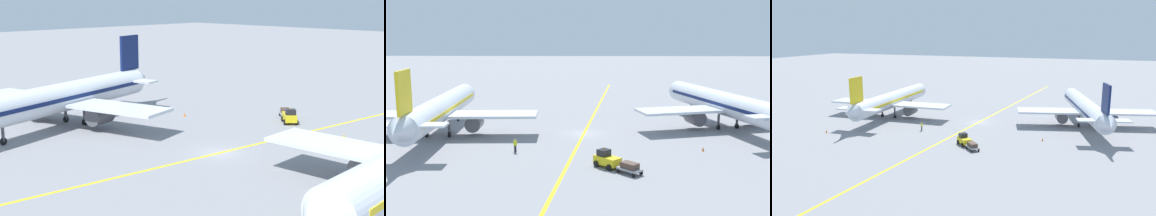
# 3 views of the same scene
# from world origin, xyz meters

# --- Properties ---
(ground_plane) EXTENTS (400.00, 400.00, 0.00)m
(ground_plane) POSITION_xyz_m (0.00, 0.00, 0.00)
(ground_plane) COLOR gray
(apron_yellow_centreline) EXTENTS (13.84, 119.29, 0.01)m
(apron_yellow_centreline) POSITION_xyz_m (0.00, 0.00, 0.00)
(apron_yellow_centreline) COLOR yellow
(apron_yellow_centreline) RESTS_ON ground
(airplane_adjacent_stand) EXTENTS (28.39, 35.02, 10.60)m
(airplane_adjacent_stand) POSITION_xyz_m (21.64, 4.92, 3.71)
(airplane_adjacent_stand) COLOR silver
(airplane_adjacent_stand) RESTS_ON ground
(baggage_tug_white) EXTENTS (3.17, 3.19, 2.11)m
(baggage_tug_white) POSITION_xyz_m (2.61, -16.39, 0.90)
(baggage_tug_white) COLOR gold
(baggage_tug_white) RESTS_ON ground
(baggage_cart_trailing) EXTENTS (2.82, 2.84, 1.24)m
(baggage_cart_trailing) POSITION_xyz_m (4.93, -18.75, 0.76)
(baggage_cart_trailing) COLOR gray
(baggage_cart_trailing) RESTS_ON ground
(ground_crew_worker) EXTENTS (0.47, 0.41, 1.68)m
(ground_crew_worker) POSITION_xyz_m (-8.50, -10.42, 0.91)
(ground_crew_worker) COLOR #23232D
(ground_crew_worker) RESTS_ON ground
(traffic_cone_near_nose) EXTENTS (0.32, 0.32, 0.55)m
(traffic_cone_near_nose) POSITION_xyz_m (15.04, -9.47, 0.28)
(traffic_cone_near_nose) COLOR orange
(traffic_cone_near_nose) RESTS_ON ground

